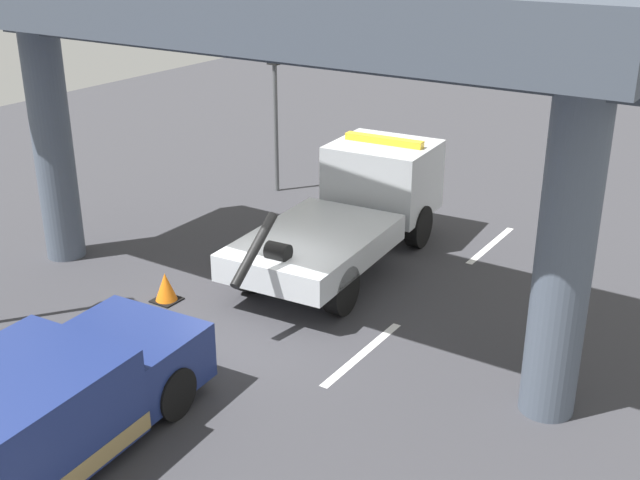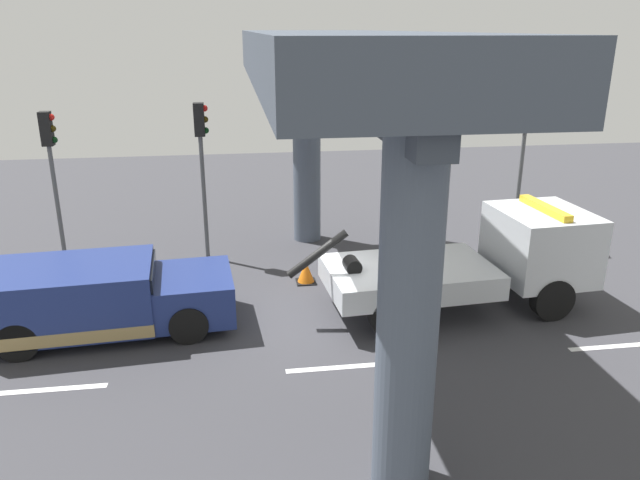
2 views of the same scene
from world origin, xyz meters
The scene contains 11 objects.
ground_plane centered at (0.00, 0.00, -0.05)m, with size 60.00×40.00×0.10m, color #38383D.
lane_stripe_west centered at (-6.00, -2.33, 0.00)m, with size 2.60×0.16×0.01m, color silver.
lane_stripe_mid centered at (0.00, -2.33, 0.00)m, with size 2.60×0.16×0.01m, color silver.
lane_stripe_east centered at (6.00, -2.33, 0.00)m, with size 2.60×0.16×0.01m, color silver.
tow_truck_white centered at (3.74, 0.06, 1.20)m, with size 7.32×2.80×2.46m.
towed_van_green centered at (-5.17, -0.01, 0.78)m, with size 5.34×2.54×1.58m.
overpass_structure centered at (0.12, 0.00, 5.39)m, with size 3.60×13.21×6.34m.
traffic_light_near centered at (-6.98, 4.28, 3.16)m, with size 0.39×0.32×4.33m.
traffic_light_far centered at (-2.98, 4.28, 3.27)m, with size 0.39×0.32×4.49m.
traffic_light_mid centered at (6.52, 4.28, 3.23)m, with size 0.39×0.32×4.44m.
traffic_cone_orange centered at (-0.36, 2.06, 0.29)m, with size 0.51×0.51×0.61m.
Camera 2 is at (-2.13, -12.81, 6.42)m, focal length 34.23 mm.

